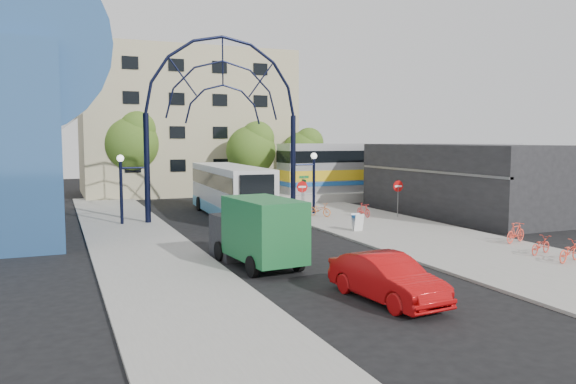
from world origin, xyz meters
name	(u,v)px	position (x,y,z in m)	size (l,w,h in m)	color
ground	(313,262)	(0.00, 0.00, 0.00)	(120.00, 120.00, 0.00)	black
sidewalk_east	(412,235)	(8.00, 4.00, 0.06)	(8.00, 56.00, 0.12)	gray
plaza_west	(142,247)	(-6.50, 6.00, 0.06)	(5.00, 50.00, 0.12)	gray
gateway_arch	(223,90)	(0.00, 14.00, 8.56)	(13.64, 0.44, 12.10)	black
stop_sign	(302,190)	(4.80, 12.00, 1.99)	(0.80, 0.07, 2.50)	slate
do_not_enter_sign	(398,190)	(11.00, 10.00, 1.98)	(0.76, 0.07, 2.48)	slate
street_name_sign	(304,187)	(5.20, 12.60, 2.13)	(0.70, 0.70, 2.80)	slate
sandwich_board	(357,220)	(5.60, 5.98, 0.74)	(0.55, 0.61, 0.99)	white
commercial_block_east	(458,180)	(16.00, 10.00, 2.50)	(6.00, 16.00, 5.00)	black
apartment_block	(185,123)	(2.00, 34.97, 7.00)	(20.00, 12.10, 14.00)	tan
train_platform	(407,193)	(20.00, 22.00, 0.40)	(32.00, 5.00, 0.80)	gray
train_car	(407,166)	(20.00, 22.00, 2.90)	(25.10, 3.05, 4.20)	#B7B7BC
tree_north_a	(253,148)	(6.12, 25.93, 4.61)	(4.48, 4.48, 7.00)	#382314
tree_north_b	(132,140)	(-3.88, 29.93, 5.27)	(5.12, 5.12, 8.00)	#382314
tree_north_c	(304,151)	(12.12, 27.93, 4.28)	(4.16, 4.16, 6.50)	#382314
city_bus	(230,190)	(0.85, 15.46, 1.85)	(3.46, 13.00, 3.54)	silver
green_truck	(256,231)	(-2.54, 0.34, 1.47)	(2.69, 5.99, 2.94)	black
black_suv	(265,227)	(0.12, 6.44, 0.59)	(1.95, 4.22, 1.17)	black
red_sedan	(387,278)	(-0.30, -6.35, 0.78)	(1.65, 4.72, 1.56)	#AE0A0C
bike_near_a	(320,209)	(6.30, 12.41, 0.58)	(0.61, 1.75, 0.92)	orange
bike_near_b	(364,210)	(8.88, 10.92, 0.59)	(0.44, 1.55, 0.93)	red
bike_far_a	(570,251)	(9.95, -4.67, 0.58)	(0.61, 1.76, 0.92)	#FA4B32
bike_far_b	(516,233)	(11.21, -0.35, 0.64)	(0.49, 1.72, 1.03)	#F94531
bike_far_c	(541,245)	(10.07, -3.00, 0.54)	(0.56, 1.60, 0.84)	red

